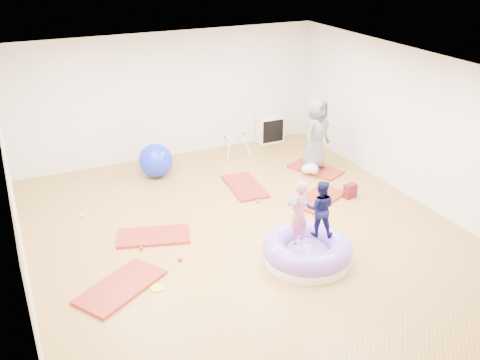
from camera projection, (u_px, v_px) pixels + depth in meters
name	position (u px, v px, depth m)	size (l,w,h in m)	color
room	(248.00, 159.00, 8.52)	(7.01, 8.01, 2.81)	#C58242
gym_mat_front_left	(121.00, 287.00, 7.71)	(1.31, 0.66, 0.05)	#A32120
gym_mat_mid_left	(154.00, 236.00, 9.01)	(1.21, 0.60, 0.05)	#A32120
gym_mat_center_back	(245.00, 186.00, 10.78)	(1.23, 0.61, 0.05)	#A32120
gym_mat_right	(318.00, 198.00, 10.29)	(1.17, 0.59, 0.05)	#A32120
gym_mat_rear_right	(315.00, 169.00, 11.56)	(1.14, 0.57, 0.05)	#A32120
inflatable_cushion	(307.00, 251.00, 8.32)	(1.40, 1.40, 0.44)	white
child_pink	(299.00, 209.00, 7.98)	(0.38, 0.25, 1.03)	#C95A85
child_navy	(320.00, 206.00, 8.20)	(0.45, 0.35, 0.93)	#0E103A
adult_caregiver	(316.00, 134.00, 11.27)	(0.76, 0.49, 1.55)	slate
infant	(311.00, 169.00, 11.26)	(0.37, 0.37, 0.22)	#C1DFFD
ball_pit_balls	(247.00, 215.00, 9.67)	(4.47, 2.82, 0.07)	yellow
exercise_ball_blue	(156.00, 161.00, 11.15)	(0.71, 0.71, 0.71)	#1928D9
exercise_ball_orange	(163.00, 157.00, 11.73)	(0.42, 0.42, 0.42)	orange
infant_play_gym	(234.00, 142.00, 12.25)	(0.63, 0.60, 0.49)	silver
cube_shelf	(270.00, 130.00, 13.03)	(0.64, 0.31, 0.64)	silver
balance_disc	(298.00, 203.00, 10.08)	(0.34, 0.34, 0.08)	teal
backpack	(350.00, 191.00, 10.32)	(0.24, 0.15, 0.28)	#A72229
yellow_toy	(157.00, 288.00, 7.71)	(0.19, 0.19, 0.03)	yellow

